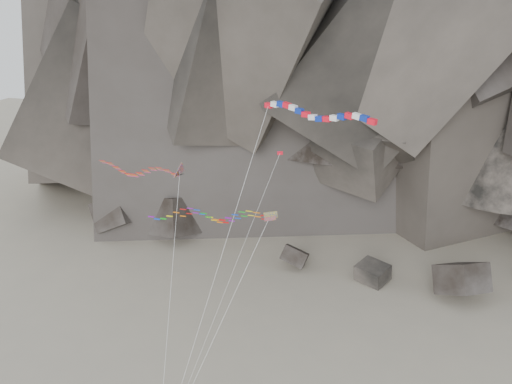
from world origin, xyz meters
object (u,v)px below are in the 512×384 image
(delta_kite, at_px, (135,169))
(banner_kite, at_px, (315,116))
(parafoil_kite, at_px, (204,215))
(pennant_kite, at_px, (242,248))

(delta_kite, xyz_separation_m, banner_kite, (18.31, -4.15, 7.28))
(delta_kite, bearing_deg, parafoil_kite, -17.60)
(pennant_kite, bearing_deg, delta_kite, 131.54)
(delta_kite, relative_size, parafoil_kite, 1.10)
(parafoil_kite, bearing_deg, delta_kite, 128.41)
(banner_kite, bearing_deg, delta_kite, -168.80)
(banner_kite, distance_m, pennant_kite, 12.65)
(delta_kite, xyz_separation_m, parafoil_kite, (9.39, -5.60, -1.49))
(parafoil_kite, height_order, pennant_kite, pennant_kite)
(parafoil_kite, bearing_deg, pennant_kite, -23.99)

